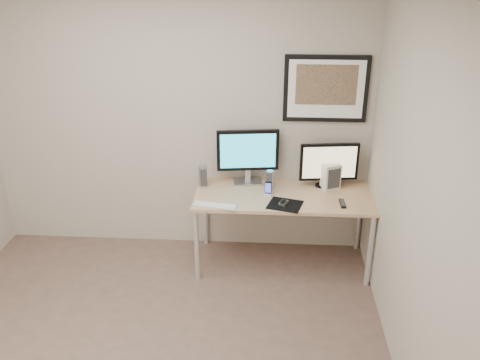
{
  "coord_description": "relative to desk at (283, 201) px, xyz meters",
  "views": [
    {
      "loc": [
        0.87,
        -2.8,
        2.72
      ],
      "look_at": [
        0.62,
        1.1,
        0.97
      ],
      "focal_mm": 38.0,
      "sensor_mm": 36.0,
      "label": 1
    }
  ],
  "objects": [
    {
      "name": "phone_dock",
      "position": [
        -0.14,
        -0.03,
        0.13
      ],
      "size": [
        0.07,
        0.07,
        0.13
      ],
      "primitive_type": "cube",
      "rotation": [
        0.0,
        0.0,
        -0.12
      ],
      "color": "black",
      "rests_on": "desk"
    },
    {
      "name": "desk",
      "position": [
        0.0,
        0.0,
        0.0
      ],
      "size": [
        1.6,
        0.7,
        0.73
      ],
      "color": "#A1804E",
      "rests_on": "floor"
    },
    {
      "name": "mouse",
      "position": [
        -0.0,
        -0.2,
        0.09
      ],
      "size": [
        0.09,
        0.11,
        0.03
      ],
      "primitive_type": "ellipsoid",
      "rotation": [
        0.0,
        0.0,
        -0.4
      ],
      "color": "black",
      "rests_on": "mousepad"
    },
    {
      "name": "speaker_right",
      "position": [
        -0.13,
        0.12,
        0.15
      ],
      "size": [
        0.08,
        0.08,
        0.18
      ],
      "primitive_type": "cylinder",
      "rotation": [
        0.0,
        0.0,
        -0.19
      ],
      "color": "#ADAEB2",
      "rests_on": "desk"
    },
    {
      "name": "framed_art",
      "position": [
        0.35,
        0.33,
        0.96
      ],
      "size": [
        0.75,
        0.04,
        0.6
      ],
      "color": "black",
      "rests_on": "room"
    },
    {
      "name": "keyboard",
      "position": [
        -0.59,
        -0.28,
        0.07
      ],
      "size": [
        0.4,
        0.18,
        0.01
      ],
      "primitive_type": "cube",
      "rotation": [
        0.0,
        0.0,
        -0.19
      ],
      "color": "#B7B7BC",
      "rests_on": "desk"
    },
    {
      "name": "fan_unit",
      "position": [
        0.43,
        0.16,
        0.19
      ],
      "size": [
        0.19,
        0.17,
        0.24
      ],
      "primitive_type": "cube",
      "rotation": [
        0.0,
        0.0,
        0.43
      ],
      "color": "silver",
      "rests_on": "desk"
    },
    {
      "name": "remote",
      "position": [
        0.51,
        -0.17,
        0.08
      ],
      "size": [
        0.05,
        0.16,
        0.02
      ],
      "primitive_type": "cube",
      "rotation": [
        0.0,
        0.0,
        0.04
      ],
      "color": "black",
      "rests_on": "desk"
    },
    {
      "name": "monitor_tv",
      "position": [
        0.41,
        0.19,
        0.29
      ],
      "size": [
        0.54,
        0.15,
        0.42
      ],
      "rotation": [
        0.0,
        0.0,
        0.13
      ],
      "color": "black",
      "rests_on": "desk"
    },
    {
      "name": "monitor_large",
      "position": [
        -0.34,
        0.23,
        0.36
      ],
      "size": [
        0.57,
        0.22,
        0.52
      ],
      "rotation": [
        0.0,
        0.0,
        0.13
      ],
      "color": "#ADAEB2",
      "rests_on": "desk"
    },
    {
      "name": "speaker_left",
      "position": [
        -0.75,
        0.13,
        0.17
      ],
      "size": [
        0.1,
        0.1,
        0.2
      ],
      "primitive_type": "cylinder",
      "rotation": [
        0.0,
        0.0,
        0.38
      ],
      "color": "#ADAEB2",
      "rests_on": "desk"
    },
    {
      "name": "mousepad",
      "position": [
        0.01,
        -0.21,
        0.07
      ],
      "size": [
        0.34,
        0.32,
        0.0
      ],
      "primitive_type": "cube",
      "rotation": [
        0.0,
        0.0,
        -0.27
      ],
      "color": "black",
      "rests_on": "desk"
    },
    {
      "name": "floor",
      "position": [
        -1.0,
        -1.35,
        -0.66
      ],
      "size": [
        3.6,
        3.6,
        0.0
      ],
      "primitive_type": "plane",
      "color": "brown",
      "rests_on": "ground"
    },
    {
      "name": "room",
      "position": [
        -1.0,
        -0.9,
        0.98
      ],
      "size": [
        3.6,
        3.6,
        3.6
      ],
      "color": "white",
      "rests_on": "ground"
    }
  ]
}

